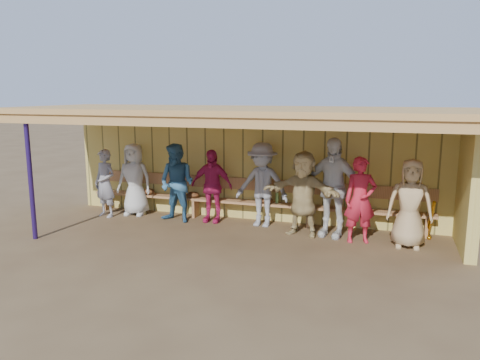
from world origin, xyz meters
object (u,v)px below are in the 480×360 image
player_extra (332,188)px  player_d (212,186)px  player_c (177,183)px  player_e (262,185)px  player_h (410,204)px  player_g (360,200)px  player_f (303,193)px  bench (251,197)px  player_a (105,183)px  player_b (134,179)px

player_extra → player_d: bearing=-172.6°
player_c → player_extra: bearing=9.3°
player_e → player_extra: player_extra is taller
player_c → player_h: 4.75m
player_d → player_e: 1.14m
player_extra → player_c: bearing=-167.2°
player_e → player_g: bearing=-8.2°
player_f → bench: bearing=161.8°
player_g → player_h: 0.87m
player_d → player_f: size_ratio=0.94×
player_h → player_c: bearing=176.1°
player_c → player_f: (2.77, -0.13, -0.02)m
player_h → bench: 3.35m
player_a → player_g: player_g is taller
player_d → bench: player_d is taller
player_f → player_g: size_ratio=1.04×
player_f → player_h: 1.98m
bench → player_h: bearing=-14.4°
player_a → bench: player_a is taller
player_b → player_c: 1.21m
player_f → player_g: (1.10, -0.12, -0.03)m
player_b → bench: (2.69, 0.31, -0.30)m
player_g → player_c: bearing=159.6°
bench → player_extra: bearing=-17.8°
player_h → player_extra: 1.45m
bench → player_g: bearing=-18.6°
player_e → player_f: 1.00m
player_a → player_f: bearing=13.6°
player_e → player_f: size_ratio=1.05×
player_e → bench: (-0.34, 0.31, -0.36)m
player_extra → player_e: bearing=-177.2°
player_b → player_g: size_ratio=1.02×
player_c → player_h: size_ratio=1.05×
player_c → player_extra: size_ratio=0.88×
player_c → bench: bearing=29.8°
player_a → player_d: bearing=22.0°
player_g → player_h: (0.87, -0.03, 0.00)m
bench → player_d: bearing=-159.0°
player_extra → player_h: bearing=3.7°
player_b → player_e: (3.03, 0.00, 0.06)m
player_b → player_c: bearing=-16.4°
player_c → player_g: player_c is taller
player_c → bench: player_c is taller
player_a → player_extra: player_extra is taller
player_b → player_g: (5.05, -0.49, -0.02)m
player_a → player_g: (5.60, -0.14, 0.04)m
player_d → bench: (0.80, 0.31, -0.27)m
player_c → player_f: bearing=7.3°
player_a → player_e: 3.59m
player_e → bench: player_e is taller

